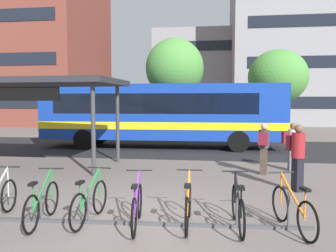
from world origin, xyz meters
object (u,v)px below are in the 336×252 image
at_px(parked_bicycle_purple_3, 137,207).
at_px(transit_shelter, 28,85).
at_px(commuter_maroon_pack_2, 297,153).
at_px(commuter_maroon_pack_1, 264,145).
at_px(street_tree_1, 175,69).
at_px(parked_bicycle_green_1, 42,204).
at_px(parked_bicycle_orange_4, 188,206).
at_px(parked_bicycle_orange_6, 293,210).
at_px(city_bus, 164,113).
at_px(commuter_maroon_pack_0, 292,143).
at_px(parked_bicycle_green_2, 90,202).
at_px(street_tree_0, 278,77).
at_px(parked_bicycle_black_5, 238,208).

height_order(parked_bicycle_purple_3, transit_shelter, transit_shelter).
bearing_deg(commuter_maroon_pack_2, transit_shelter, -126.66).
distance_m(commuter_maroon_pack_1, street_tree_1, 11.64).
bearing_deg(street_tree_1, commuter_maroon_pack_2, -69.33).
xyz_separation_m(parked_bicycle_green_1, transit_shelter, (-3.38, 5.49, 2.58)).
bearing_deg(parked_bicycle_orange_4, parked_bicycle_orange_6, -91.08).
height_order(parked_bicycle_orange_4, parked_bicycle_orange_6, same).
xyz_separation_m(city_bus, commuter_maroon_pack_1, (4.13, -5.90, -0.81)).
distance_m(transit_shelter, commuter_maroon_pack_0, 9.51).
bearing_deg(parked_bicycle_green_1, commuter_maroon_pack_1, -49.96).
bearing_deg(transit_shelter, parked_bicycle_green_1, -56.69).
bearing_deg(street_tree_1, parked_bicycle_green_2, -89.77).
bearing_deg(commuter_maroon_pack_2, commuter_maroon_pack_0, 148.63).
bearing_deg(parked_bicycle_green_2, commuter_maroon_pack_0, -38.48).
bearing_deg(parked_bicycle_orange_6, commuter_maroon_pack_1, -16.39).
height_order(street_tree_0, street_tree_1, street_tree_1).
relative_size(parked_bicycle_purple_3, commuter_maroon_pack_2, 0.97).
bearing_deg(parked_bicycle_orange_4, city_bus, 9.45).
bearing_deg(parked_bicycle_orange_6, parked_bicycle_green_2, 76.05).
xyz_separation_m(commuter_maroon_pack_0, street_tree_1, (-5.10, 9.62, 3.49)).
bearing_deg(parked_bicycle_black_5, commuter_maroon_pack_2, -33.86).
distance_m(parked_bicycle_orange_4, transit_shelter, 8.52).
xyz_separation_m(commuter_maroon_pack_1, commuter_maroon_pack_2, (0.57, -1.97, 0.06)).
xyz_separation_m(parked_bicycle_black_5, parked_bicycle_orange_6, (0.99, 0.02, 0.00)).
xyz_separation_m(parked_bicycle_orange_4, parked_bicycle_black_5, (0.92, -0.01, 0.00)).
bearing_deg(city_bus, parked_bicycle_black_5, -75.82).
height_order(parked_bicycle_purple_3, commuter_maroon_pack_2, commuter_maroon_pack_2).
height_order(transit_shelter, street_tree_1, street_tree_1).
height_order(city_bus, street_tree_0, street_tree_0).
height_order(commuter_maroon_pack_1, street_tree_0, street_tree_0).
height_order(parked_bicycle_green_2, parked_bicycle_purple_3, same).
distance_m(city_bus, commuter_maroon_pack_0, 7.36).
relative_size(parked_bicycle_orange_6, commuter_maroon_pack_2, 0.95).
height_order(parked_bicycle_green_1, commuter_maroon_pack_1, commuter_maroon_pack_1).
bearing_deg(parked_bicycle_purple_3, commuter_maroon_pack_2, -56.51).
relative_size(parked_bicycle_purple_3, commuter_maroon_pack_1, 1.03).
xyz_separation_m(parked_bicycle_green_1, parked_bicycle_green_2, (0.88, 0.21, 0.00)).
xyz_separation_m(parked_bicycle_green_1, street_tree_0, (7.53, 17.58, 3.61)).
bearing_deg(street_tree_0, transit_shelter, -132.05).
distance_m(parked_bicycle_green_1, parked_bicycle_purple_3, 1.86).
bearing_deg(city_bus, parked_bicycle_orange_4, -80.46).
relative_size(parked_bicycle_green_1, commuter_maroon_pack_0, 1.05).
relative_size(parked_bicycle_green_2, commuter_maroon_pack_1, 1.03).
xyz_separation_m(parked_bicycle_purple_3, street_tree_0, (5.67, 17.52, 3.61)).
bearing_deg(parked_bicycle_green_2, transit_shelter, 42.34).
distance_m(parked_bicycle_purple_3, commuter_maroon_pack_0, 7.07).
bearing_deg(commuter_maroon_pack_0, city_bus, 129.19).
relative_size(commuter_maroon_pack_0, commuter_maroon_pack_2, 0.93).
height_order(parked_bicycle_green_1, parked_bicycle_black_5, same).
height_order(commuter_maroon_pack_2, street_tree_1, street_tree_1).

